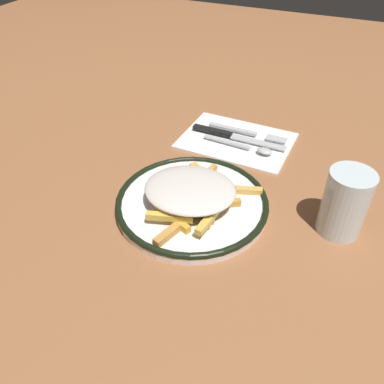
{
  "coord_description": "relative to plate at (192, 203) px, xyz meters",
  "views": [
    {
      "loc": [
        0.48,
        0.21,
        0.46
      ],
      "look_at": [
        0.0,
        0.0,
        0.04
      ],
      "focal_mm": 37.2,
      "sensor_mm": 36.0,
      "label": 1
    }
  ],
  "objects": [
    {
      "name": "fork",
      "position": [
        -0.27,
        0.02,
        -0.0
      ],
      "size": [
        0.02,
        0.18,
        0.01
      ],
      "color": "silver",
      "rests_on": "napkin"
    },
    {
      "name": "knife",
      "position": [
        -0.24,
        -0.02,
        -0.0
      ],
      "size": [
        0.02,
        0.21,
        0.01
      ],
      "color": "black",
      "rests_on": "napkin"
    },
    {
      "name": "water_glass",
      "position": [
        -0.05,
        0.24,
        0.04
      ],
      "size": [
        0.07,
        0.07,
        0.11
      ],
      "primitive_type": "cylinder",
      "color": "silver",
      "rests_on": "ground_plane"
    },
    {
      "name": "spoon",
      "position": [
        -0.21,
        0.04,
        0.0
      ],
      "size": [
        0.03,
        0.15,
        0.01
      ],
      "color": "silver",
      "rests_on": "napkin"
    },
    {
      "name": "fries_heap",
      "position": [
        0.0,
        0.0,
        0.03
      ],
      "size": [
        0.23,
        0.19,
        0.04
      ],
      "color": "gold",
      "rests_on": "plate"
    },
    {
      "name": "ground_plane",
      "position": [
        0.0,
        0.0,
        -0.01
      ],
      "size": [
        2.6,
        2.6,
        0.0
      ],
      "primitive_type": "plane",
      "color": "#9B613B"
    },
    {
      "name": "plate",
      "position": [
        0.0,
        0.0,
        0.0
      ],
      "size": [
        0.26,
        0.26,
        0.02
      ],
      "color": "white",
      "rests_on": "ground_plane"
    },
    {
      "name": "napkin",
      "position": [
        -0.24,
        0.0,
        -0.01
      ],
      "size": [
        0.18,
        0.24,
        0.01
      ],
      "primitive_type": "cube",
      "rotation": [
        0.0,
        0.0,
        -0.03
      ],
      "color": "white",
      "rests_on": "ground_plane"
    }
  ]
}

